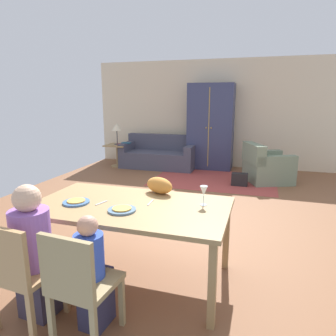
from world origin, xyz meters
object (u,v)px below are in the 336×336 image
cat (159,185)px  couch (159,156)px  plate_near_man (76,202)px  dining_table (130,211)px  dining_chair_child (79,282)px  dining_chair_man (19,270)px  table_lamp (117,128)px  book_upper (126,143)px  person_child (93,276)px  plate_near_child (122,210)px  book_lower (122,144)px  side_table (118,152)px  handbag (240,179)px  wine_glass (204,192)px  person_man (37,256)px  armoire (211,127)px  armchair (266,167)px

cat → couch: bearing=131.1°
cat → plate_near_man: bearing=-118.6°
dining_table → dining_chair_child: size_ratio=2.11×
dining_chair_man → table_lamp: bearing=109.2°
dining_chair_man → couch: bearing=98.4°
dining_chair_child → table_lamp: (-2.40, 5.43, 0.52)m
dining_chair_man → book_upper: (-1.67, 5.49, 0.13)m
person_child → plate_near_child: bearing=90.3°
plate_near_child → cat: cat is taller
person_child → book_lower: 5.71m
dining_chair_man → dining_chair_child: 0.51m
side_table → book_lower: book_lower is taller
book_lower → handbag: bearing=-16.3°
wine_glass → table_lamp: size_ratio=0.34×
dining_chair_man → cat: size_ratio=2.72×
dining_table → dining_chair_child: bearing=-90.4°
dining_chair_child → handbag: dining_chair_child is taller
plate_near_man → plate_near_child: bearing=-6.8°
dining_chair_child → person_man: bearing=160.6°
plate_near_child → person_child: 0.62m
person_man → plate_near_child: bearing=45.9°
wine_glass → book_lower: size_ratio=0.85×
wine_glass → cat: 0.56m
couch → dining_table: bearing=-74.3°
armoire → book_lower: size_ratio=9.55×
dining_chair_child → book_lower: size_ratio=3.95×
wine_glass → dining_chair_man: bearing=-138.1°
dining_chair_man → person_man: 0.18m
couch → book_upper: bearing=-166.5°
dining_table → armoire: armoire is taller
person_child → armoire: armoire is taller
wine_glass → handbag: 3.56m
plate_near_man → table_lamp: bearing=112.1°
armoire → side_table: armoire is taller
plate_near_child → dining_chair_man: size_ratio=0.29×
plate_near_child → armchair: (1.26, 4.31, -0.45)m
cat → book_lower: cat is taller
plate_near_child → person_child: bearing=-89.7°
table_lamp → handbag: bearing=-15.8°
cat → armoire: 4.68m
plate_near_child → side_table: plate_near_child is taller
armoire → side_table: bearing=-167.2°
side_table → person_child: bearing=-65.4°
dining_table → book_lower: bearing=116.5°
dining_chair_man → handbag: 4.72m
wine_glass → book_upper: bearing=122.7°
wine_glass → armchair: bearing=81.3°
plate_near_man → person_child: size_ratio=0.27×
wine_glass → person_man: size_ratio=0.17×
wine_glass → armoire: bearing=98.8°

